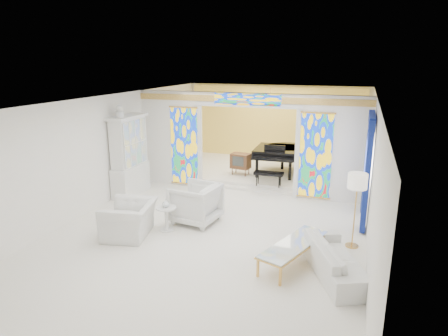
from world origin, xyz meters
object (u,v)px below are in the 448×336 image
at_px(armchair_left, 130,219).
at_px(sofa, 337,259).
at_px(grand_piano, 282,152).
at_px(tv_console, 241,161).
at_px(china_cabinet, 129,156).
at_px(armchair_right, 196,203).
at_px(coffee_table, 294,245).

bearing_deg(armchair_left, sofa, 75.08).
xyz_separation_m(grand_piano, tv_console, (-1.25, -0.64, -0.27)).
bearing_deg(china_cabinet, armchair_left, -58.89).
bearing_deg(china_cabinet, sofa, -24.28).
bearing_deg(sofa, armchair_right, 42.84).
distance_m(china_cabinet, coffee_table, 6.00).
relative_size(china_cabinet, coffee_table, 1.36).
height_order(china_cabinet, armchair_right, china_cabinet).
bearing_deg(coffee_table, armchair_left, 178.97).
distance_m(china_cabinet, tv_console, 3.72).
height_order(coffee_table, tv_console, tv_console).
distance_m(china_cabinet, armchair_left, 3.10).
height_order(coffee_table, grand_piano, grand_piano).
bearing_deg(coffee_table, grand_piano, 103.68).
xyz_separation_m(armchair_left, coffee_table, (3.78, -0.07, -0.00)).
relative_size(china_cabinet, grand_piano, 0.99).
bearing_deg(sofa, grand_piano, -4.02).
distance_m(armchair_left, coffee_table, 3.78).
relative_size(armchair_left, grand_piano, 0.44).
bearing_deg(grand_piano, coffee_table, -78.43).
height_order(china_cabinet, armchair_left, china_cabinet).
height_order(armchair_right, sofa, armchair_right).
distance_m(sofa, tv_console, 6.38).
relative_size(sofa, coffee_table, 1.05).
height_order(china_cabinet, grand_piano, china_cabinet).
height_order(sofa, grand_piano, grand_piano).
bearing_deg(armchair_left, armchair_right, 125.48).
distance_m(armchair_right, sofa, 3.79).
bearing_deg(grand_piano, sofa, -71.45).
xyz_separation_m(china_cabinet, coffee_table, (5.33, -2.64, -0.78)).
relative_size(armchair_left, armchair_right, 1.12).
bearing_deg(armchair_right, coffee_table, 72.06).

